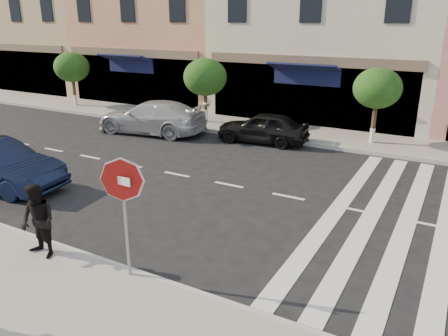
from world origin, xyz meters
TOP-DOWN VIEW (x-y plane):
  - ground at (0.00, 0.00)m, footprint 120.00×120.00m
  - sidewalk_near at (0.00, -3.75)m, footprint 60.00×4.50m
  - sidewalk_far at (0.00, 11.00)m, footprint 60.00×3.00m
  - building_west_far at (-22.00, 17.00)m, footprint 12.00×9.00m
  - building_centre at (-0.50, 17.00)m, footprint 11.00×9.00m
  - street_tree_wa at (-14.00, 10.80)m, footprint 2.00×2.00m
  - street_tree_wb at (-5.00, 10.80)m, footprint 2.10×2.10m
  - street_tree_c at (3.00, 10.80)m, footprint 1.90×1.90m
  - stop_sign at (0.82, -1.67)m, footprint 0.87×0.11m
  - walker at (-1.30, -2.00)m, footprint 0.83×0.66m
  - car_far_left at (-6.25, 8.12)m, footprint 5.31×2.67m
  - car_far_mid at (-1.15, 9.10)m, footprint 3.94×1.89m

SIDE VIEW (x-z plane):
  - ground at x=0.00m, z-range 0.00..0.00m
  - sidewalk_near at x=0.00m, z-range 0.00..0.15m
  - sidewalk_far at x=0.00m, z-range 0.00..0.15m
  - car_far_mid at x=-1.15m, z-range 0.00..1.30m
  - car_far_left at x=-6.25m, z-range 0.00..1.48m
  - walker at x=-1.30m, z-range 0.15..1.77m
  - stop_sign at x=0.82m, z-range 0.71..3.15m
  - street_tree_wb at x=-5.00m, z-range 0.78..3.84m
  - street_tree_wa at x=-14.00m, z-range 0.81..3.86m
  - street_tree_c at x=3.00m, z-range 0.84..3.87m
  - building_centre at x=-0.50m, z-range 0.00..11.00m
  - building_west_far at x=-22.00m, z-range 0.00..12.00m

